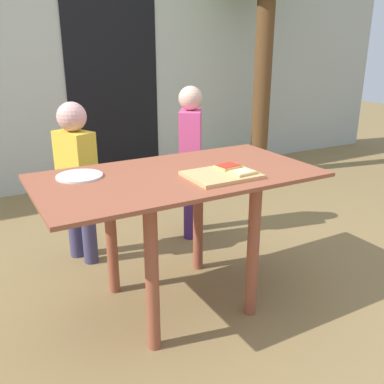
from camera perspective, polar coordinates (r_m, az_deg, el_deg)
ground_plane at (r=2.38m, az=-1.70°, el=-14.40°), size 16.00×16.00×0.00m
house_wall_back at (r=4.23m, az=-17.58°, el=17.42°), size 8.00×0.20×2.50m
house_door at (r=4.27m, az=-10.53°, el=14.58°), size 0.90×0.02×2.00m
dining_table at (r=2.12m, az=-1.85°, el=-1.03°), size 1.37×0.72×0.72m
cutting_board at (r=2.03m, az=3.96°, el=2.30°), size 0.33×0.26×0.02m
pizza_slice_near_right at (r=2.02m, az=6.79°, el=2.64°), size 0.13×0.10×0.01m
pizza_slice_far_right at (r=2.11m, az=4.86°, el=3.45°), size 0.13×0.10×0.01m
plate_white_left at (r=2.09m, az=-14.85°, el=2.09°), size 0.22×0.22×0.01m
child_left at (r=2.68m, az=-15.19°, el=2.53°), size 0.22×0.28×1.01m
child_right at (r=2.95m, az=-0.19°, el=5.22°), size 0.25×0.28×1.06m
garden_hose_coil at (r=4.83m, az=5.37°, el=3.42°), size 0.32×0.32×0.03m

